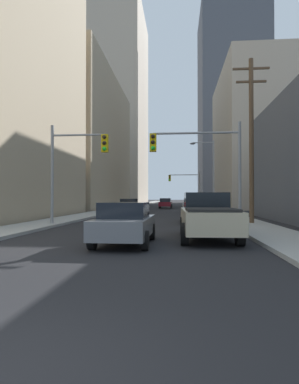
# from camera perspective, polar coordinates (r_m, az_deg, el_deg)

# --- Properties ---
(sidewalk_left) EXTENTS (2.57, 160.00, 0.15)m
(sidewalk_left) POSITION_cam_1_polar(r_m,az_deg,el_deg) (53.20, -3.85, -2.62)
(sidewalk_left) COLOR #9E9E99
(sidewalk_left) RESTS_ON ground
(sidewalk_right) EXTENTS (2.57, 160.00, 0.15)m
(sidewalk_right) POSITION_cam_1_polar(r_m,az_deg,el_deg) (52.72, 9.57, -2.63)
(sidewalk_right) COLOR #9E9E99
(sidewalk_right) RESTS_ON ground
(pickup_truck_beige) EXTENTS (2.20, 5.45, 1.90)m
(pickup_truck_beige) POSITION_cam_1_polar(r_m,az_deg,el_deg) (13.68, 9.98, -4.12)
(pickup_truck_beige) COLOR #C6B793
(pickup_truck_beige) RESTS_ON ground
(sedan_grey) EXTENTS (1.95, 4.22, 1.52)m
(sedan_grey) POSITION_cam_1_polar(r_m,az_deg,el_deg) (11.99, -4.24, -5.36)
(sedan_grey) COLOR slate
(sedan_grey) RESTS_ON ground
(sedan_silver) EXTENTS (1.95, 4.24, 1.52)m
(sedan_silver) POSITION_cam_1_polar(r_m,az_deg,el_deg) (22.40, 8.02, -3.26)
(sedan_silver) COLOR #B7BABF
(sedan_silver) RESTS_ON ground
(sedan_white) EXTENTS (1.95, 4.24, 1.52)m
(sedan_white) POSITION_cam_1_polar(r_m,az_deg,el_deg) (34.04, 7.35, -2.44)
(sedan_white) COLOR white
(sedan_white) RESTS_ON ground
(sedan_black) EXTENTS (1.95, 4.25, 1.52)m
(sedan_black) POSITION_cam_1_polar(r_m,az_deg,el_deg) (35.30, -3.54, -2.39)
(sedan_black) COLOR black
(sedan_black) RESTS_ON ground
(sedan_maroon) EXTENTS (1.96, 4.26, 1.52)m
(sedan_maroon) POSITION_cam_1_polar(r_m,az_deg,el_deg) (50.26, 2.79, -1.93)
(sedan_maroon) COLOR maroon
(sedan_maroon) RESTS_ON ground
(traffic_signal_near_left) EXTENTS (3.49, 0.44, 6.00)m
(traffic_signal_near_left) POSITION_cam_1_polar(r_m,az_deg,el_deg) (20.16, -12.58, 5.76)
(traffic_signal_near_left) COLOR gray
(traffic_signal_near_left) RESTS_ON ground
(traffic_signal_near_right) EXTENTS (5.22, 0.44, 6.00)m
(traffic_signal_near_right) POSITION_cam_1_polar(r_m,az_deg,el_deg) (19.27, 8.58, 6.29)
(traffic_signal_near_right) COLOR gray
(traffic_signal_near_right) RESTS_ON ground
(traffic_signal_far_right) EXTENTS (5.22, 0.44, 6.00)m
(traffic_signal_far_right) POSITION_cam_1_polar(r_m,az_deg,el_deg) (55.26, 6.27, 1.63)
(traffic_signal_far_right) COLOR gray
(traffic_signal_far_right) RESTS_ON ground
(utility_pole_right) EXTENTS (2.20, 0.28, 10.13)m
(utility_pole_right) POSITION_cam_1_polar(r_m,az_deg,el_deg) (21.18, 17.19, 9.04)
(utility_pole_right) COLOR brown
(utility_pole_right) RESTS_ON ground
(street_lamp_right) EXTENTS (2.48, 0.32, 7.50)m
(street_lamp_right) POSITION_cam_1_polar(r_m,az_deg,el_deg) (34.34, 10.35, 3.89)
(street_lamp_right) COLOR gray
(street_lamp_right) RESTS_ON ground
(building_left_mid_office) EXTENTS (24.19, 29.81, 20.68)m
(building_left_mid_office) POSITION_cam_1_polar(r_m,az_deg,el_deg) (56.37, -18.12, 7.99)
(building_left_mid_office) COLOR tan
(building_left_mid_office) RESTS_ON ground
(building_left_far_tower) EXTENTS (25.67, 29.14, 56.51)m
(building_left_far_tower) POSITION_cam_1_polar(r_m,az_deg,el_deg) (102.07, -8.44, 14.22)
(building_left_far_tower) COLOR #B7A893
(building_left_far_tower) RESTS_ON ground
(building_right_mid_block) EXTENTS (19.43, 23.54, 21.39)m
(building_right_mid_block) POSITION_cam_1_polar(r_m,az_deg,el_deg) (56.96, 21.96, 8.27)
(building_right_mid_block) COLOR #B7A893
(building_right_mid_block) RESTS_ON ground
(building_right_far_highrise) EXTENTS (17.54, 21.90, 53.82)m
(building_right_far_highrise) POSITION_cam_1_polar(r_m,az_deg,el_deg) (98.37, 13.96, 14.01)
(building_right_far_highrise) COLOR #4C515B
(building_right_far_highrise) RESTS_ON ground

